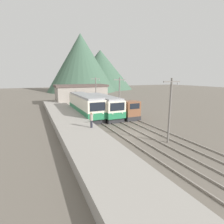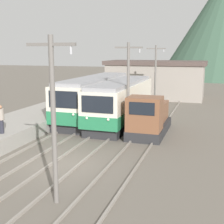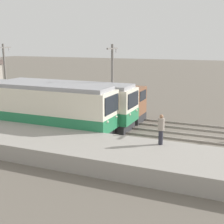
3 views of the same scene
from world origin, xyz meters
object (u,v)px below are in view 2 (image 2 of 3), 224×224
shunting_locomotive (149,118)px  catenary_mast_far (155,74)px  commuter_train_center (122,103)px  catenary_mast_near (54,115)px  catenary_mast_mid (128,85)px  commuter_train_left (95,99)px  person_on_platform (1,118)px

shunting_locomotive → catenary_mast_far: catenary_mast_far is taller
commuter_train_center → catenary_mast_near: (1.51, -14.66, 1.96)m
catenary_mast_near → catenary_mast_mid: bearing=90.0°
catenary_mast_near → catenary_mast_mid: same height
commuter_train_center → catenary_mast_far: size_ratio=1.80×
shunting_locomotive → catenary_mast_mid: catenary_mast_mid is taller
commuter_train_left → catenary_mast_far: 8.05m
commuter_train_left → commuter_train_center: commuter_train_left is taller
catenary_mast_near → catenary_mast_far: size_ratio=1.00×
commuter_train_center → catenary_mast_near: 14.87m
catenary_mast_near → person_on_platform: (-6.54, 5.33, -1.66)m
commuter_train_center → shunting_locomotive: (3.00, -3.08, -0.45)m
catenary_mast_mid → person_on_platform: bearing=-138.4°
shunting_locomotive → person_on_platform: (-8.03, -6.25, 0.75)m
commuter_train_left → shunting_locomotive: 7.16m
commuter_train_center → catenary_mast_near: size_ratio=1.80×
catenary_mast_near → catenary_mast_far: (0.00, 22.28, 0.00)m
commuter_train_center → person_on_platform: size_ratio=6.67×
commuter_train_left → catenary_mast_mid: bearing=-46.9°
commuter_train_left → catenary_mast_mid: 6.58m
shunting_locomotive → catenary_mast_near: bearing=-97.3°
catenary_mast_near → catenary_mast_far: bearing=90.0°
commuter_train_center → catenary_mast_mid: bearing=-66.8°
catenary_mast_mid → shunting_locomotive: bearing=16.3°
catenary_mast_far → person_on_platform: (-6.54, -16.95, -1.66)m
commuter_train_center → person_on_platform: commuter_train_center is taller
person_on_platform → commuter_train_left: bearing=77.9°
catenary_mast_near → catenary_mast_far: same height
commuter_train_center → catenary_mast_near: bearing=-84.1°
shunting_locomotive → person_on_platform: shunting_locomotive is taller
commuter_train_center → person_on_platform: 10.61m
catenary_mast_near → commuter_train_left: bearing=105.3°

